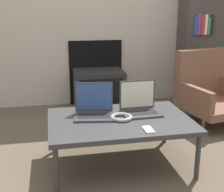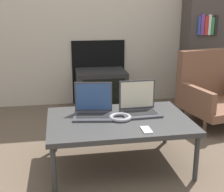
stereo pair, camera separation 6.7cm
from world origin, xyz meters
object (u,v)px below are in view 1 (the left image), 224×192
Objects in this scene: laptop_right at (140,106)px; phone at (148,129)px; tv at (99,90)px; laptop_left at (94,109)px; armchair at (209,90)px; headphones at (121,117)px.

laptop_right reaches higher than phone.
phone is 1.67m from tv.
armchair reaches higher than laptop_left.
laptop_left is 0.49m from phone.
armchair is at bearing 34.21° from headphones.
tv is (-0.12, 1.30, -0.21)m from laptop_right.
laptop_right is 0.22m from headphones.
laptop_left is 1.07× the size of laptop_right.
headphones is at bearing -148.96° from laptop_right.
armchair is (1.09, -0.64, 0.11)m from tv.
headphones is (0.19, -0.12, -0.04)m from laptop_left.
tv is (-0.08, 1.66, -0.15)m from phone.
armchair is (1.01, 1.02, -0.04)m from phone.
phone is at bearing -87.18° from tv.
armchair is (0.96, 0.66, -0.10)m from laptop_right.
headphones is 1.38m from armchair.
tv is (0.24, 1.30, -0.21)m from laptop_left.
laptop_right is 1.79× the size of headphones.
phone is at bearing -145.91° from armchair.
laptop_left is 0.23m from headphones.
armchair reaches higher than tv.
tv is at bearing 92.82° from phone.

